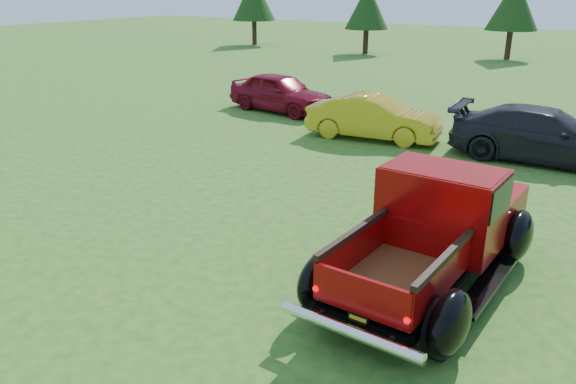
% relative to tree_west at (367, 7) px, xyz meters
% --- Properties ---
extents(ground, '(120.00, 120.00, 0.00)m').
position_rel_tree_west_xyz_m(ground, '(12.00, -29.00, -3.11)').
color(ground, '#235A19').
rests_on(ground, ground).
extents(tree_west, '(2.94, 2.94, 4.60)m').
position_rel_tree_west_xyz_m(tree_west, '(0.00, 0.00, 0.00)').
color(tree_west, '#332114').
rests_on(tree_west, ground).
extents(tree_mid_left, '(3.20, 3.20, 5.00)m').
position_rel_tree_west_xyz_m(tree_mid_left, '(9.00, 2.00, 0.27)').
color(tree_mid_left, '#332114').
rests_on(tree_mid_left, ground).
extents(pickup_truck, '(2.64, 5.14, 1.86)m').
position_rel_tree_west_xyz_m(pickup_truck, '(14.03, -28.41, -2.23)').
color(pickup_truck, black).
rests_on(pickup_truck, ground).
extents(show_car_red, '(4.41, 2.35, 1.43)m').
position_rel_tree_west_xyz_m(show_car_red, '(5.03, -18.91, -2.39)').
color(show_car_red, maroon).
rests_on(show_car_red, ground).
extents(show_car_yellow, '(4.18, 1.84, 1.34)m').
position_rel_tree_west_xyz_m(show_car_yellow, '(9.62, -20.81, -2.44)').
color(show_car_yellow, gold).
rests_on(show_car_yellow, ground).
extents(show_car_grey, '(4.95, 2.07, 1.43)m').
position_rel_tree_west_xyz_m(show_car_grey, '(14.49, -20.59, -2.39)').
color(show_car_grey, black).
rests_on(show_car_grey, ground).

